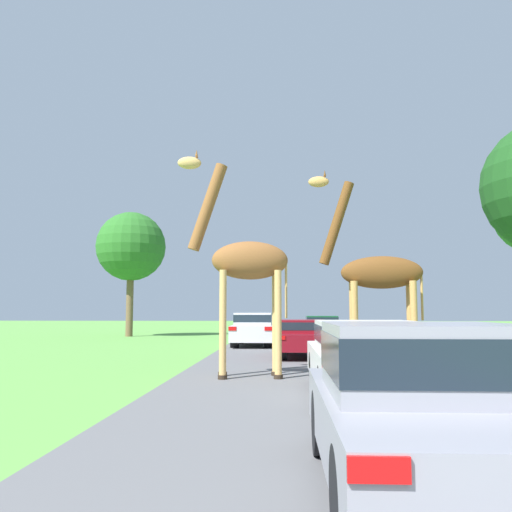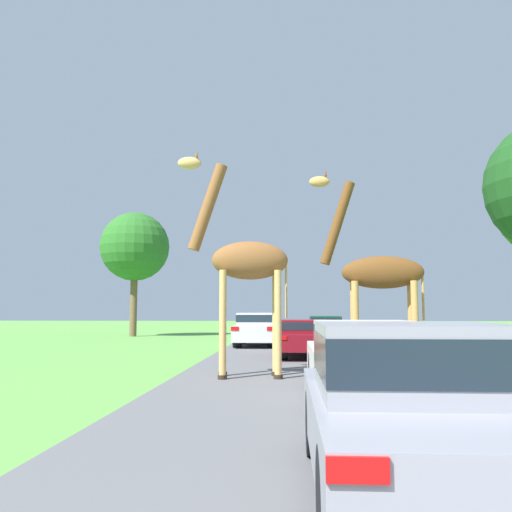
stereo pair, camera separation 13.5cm
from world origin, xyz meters
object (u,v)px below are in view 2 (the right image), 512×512
object	(u,v)px
car_lead_maroon	(413,402)
car_far_ahead	(364,356)
car_queue_right	(256,328)
car_queue_left	(325,326)
giraffe_near_road	(244,263)
tree_centre_back	(135,247)
car_verge_right	(304,337)
giraffe_companion	(377,276)

from	to	relation	value
car_lead_maroon	car_far_ahead	bearing A→B (deg)	86.78
car_queue_right	car_queue_left	distance (m)	6.81
giraffe_near_road	tree_centre_back	distance (m)	21.22
car_queue_right	car_verge_right	distance (m)	5.91
giraffe_near_road	car_queue_left	distance (m)	17.52
giraffe_companion	car_verge_right	world-z (taller)	giraffe_companion
giraffe_near_road	tree_centre_back	world-z (taller)	tree_centre_back
car_far_ahead	car_lead_maroon	bearing A→B (deg)	-93.22
car_far_ahead	tree_centre_back	world-z (taller)	tree_centre_back
car_queue_right	car_far_ahead	xyz separation A→B (m)	(2.77, -14.06, -0.02)
giraffe_companion	car_verge_right	size ratio (longest dim) A/B	1.35
car_queue_left	car_far_ahead	world-z (taller)	car_far_ahead
car_queue_left	tree_centre_back	size ratio (longest dim) A/B	0.54
car_lead_maroon	tree_centre_back	size ratio (longest dim) A/B	0.53
car_far_ahead	car_verge_right	size ratio (longest dim) A/B	1.15
car_lead_maroon	car_queue_left	bearing A→B (deg)	87.93
car_verge_right	tree_centre_back	world-z (taller)	tree_centre_back
car_queue_right	car_queue_left	size ratio (longest dim) A/B	1.09
giraffe_companion	car_lead_maroon	distance (m)	9.96
car_verge_right	tree_centre_back	size ratio (longest dim) A/B	0.53
car_lead_maroon	car_queue_right	bearing A→B (deg)	97.42
giraffe_near_road	car_verge_right	bearing A→B (deg)	-21.38
giraffe_companion	car_far_ahead	distance (m)	5.10
car_queue_right	tree_centre_back	world-z (taller)	tree_centre_back
car_queue_left	car_verge_right	bearing A→B (deg)	-97.23
car_lead_maroon	tree_centre_back	bearing A→B (deg)	110.79
car_queue_right	tree_centre_back	distance (m)	12.18
giraffe_near_road	car_far_ahead	size ratio (longest dim) A/B	1.17
giraffe_near_road	car_lead_maroon	distance (m)	8.32
giraffe_near_road	car_queue_left	xyz separation A→B (m)	(2.99, 17.16, -1.95)
car_queue_right	car_lead_maroon	bearing A→B (deg)	-82.58
car_lead_maroon	car_queue_left	world-z (taller)	car_lead_maroon
tree_centre_back	car_queue_right	bearing A→B (deg)	-45.98
car_queue_left	tree_centre_back	bearing A→B (deg)	168.88
giraffe_near_road	giraffe_companion	bearing A→B (deg)	-66.93
car_queue_left	tree_centre_back	world-z (taller)	tree_centre_back
car_verge_right	tree_centre_back	xyz separation A→B (m)	(-9.77, 13.70, 4.67)
car_far_ahead	car_verge_right	xyz separation A→B (m)	(-0.84, 8.47, -0.07)
car_verge_right	giraffe_near_road	bearing A→B (deg)	-105.10
giraffe_near_road	tree_centre_back	xyz separation A→B (m)	(-8.25, 19.37, 2.71)
giraffe_companion	car_verge_right	bearing A→B (deg)	28.80
car_far_ahead	giraffe_near_road	bearing A→B (deg)	130.09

